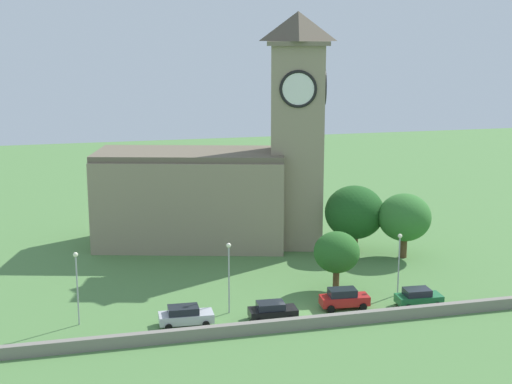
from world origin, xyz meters
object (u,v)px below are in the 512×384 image
object	(u,v)px
streetlamp_west_mid	(229,266)
car_black	(272,311)
church	(221,178)
car_red	(344,298)
car_green	(418,297)
tree_churchyard	(337,252)
streetlamp_west_end	(77,276)
car_silver	(185,316)
tree_riverside_west	(405,218)
tree_by_tower	(355,212)
streetlamp_central	(399,254)

from	to	relation	value
streetlamp_west_mid	car_black	bearing A→B (deg)	-37.23
church	car_red	world-z (taller)	church
car_black	car_green	distance (m)	14.27
tree_churchyard	church	bearing A→B (deg)	111.96
church	car_black	world-z (taller)	church
streetlamp_west_end	car_black	bearing A→B (deg)	-10.27
streetlamp_west_mid	church	bearing A→B (deg)	80.14
car_green	car_red	bearing A→B (deg)	169.78
church	streetlamp_west_mid	xyz separation A→B (m)	(-3.89, -22.40, -3.68)
car_silver	tree_churchyard	xyz separation A→B (m)	(15.99, 5.18, 3.10)
car_black	car_green	world-z (taller)	car_green
church	car_silver	size ratio (longest dim) A/B	5.93
church	tree_riverside_west	bearing A→B (deg)	-28.67
car_black	tree_churchyard	bearing A→B (deg)	35.35
car_green	tree_churchyard	bearing A→B (deg)	135.40
car_green	streetlamp_west_end	world-z (taller)	streetlamp_west_end
streetlamp_west_mid	tree_churchyard	xyz separation A→B (m)	(11.62, 3.23, -0.51)
streetlamp_west_end	streetlamp_west_mid	xyz separation A→B (m)	(13.49, -0.47, 0.00)
car_red	car_green	xyz separation A→B (m)	(7.00, -1.26, -0.08)
car_black	streetlamp_west_end	xyz separation A→B (m)	(-16.90, 3.06, 3.65)
church	car_silver	bearing A→B (deg)	-108.74
car_silver	streetlamp_west_mid	bearing A→B (deg)	24.05
car_black	car_red	xyz separation A→B (m)	(7.27, 1.12, 0.12)
church	tree_riverside_west	distance (m)	22.07
church	streetlamp_west_end	world-z (taller)	church
church	car_red	xyz separation A→B (m)	(6.79, -23.88, -7.22)
car_red	streetlamp_west_mid	xyz separation A→B (m)	(-10.68, 1.48, 3.53)
car_green	tree_by_tower	world-z (taller)	tree_by_tower
streetlamp_west_end	tree_by_tower	distance (m)	35.06
car_silver	streetlamp_central	world-z (taller)	streetlamp_central
church	car_green	size ratio (longest dim) A/B	6.58
church	car_green	distance (m)	29.59
tree_by_tower	car_green	bearing A→B (deg)	-91.86
streetlamp_west_end	tree_riverside_west	bearing A→B (deg)	17.46
car_green	car_black	bearing A→B (deg)	179.41
car_red	streetlamp_central	distance (m)	7.50
tree_churchyard	car_silver	bearing A→B (deg)	-162.05
streetlamp_west_end	streetlamp_west_mid	bearing A→B (deg)	-1.99
tree_by_tower	tree_riverside_west	xyz separation A→B (m)	(4.75, -3.37, -0.08)
car_green	tree_churchyard	xyz separation A→B (m)	(-6.05, 5.97, 3.10)
church	tree_riverside_west	xyz separation A→B (m)	(19.12, -10.45, -3.47)
streetlamp_central	streetlamp_west_end	bearing A→B (deg)	-179.77
car_black	tree_by_tower	distance (m)	23.60
church	streetlamp_west_end	bearing A→B (deg)	-128.39
car_black	car_red	distance (m)	7.35
car_black	streetlamp_west_mid	distance (m)	5.63
car_red	car_black	bearing A→B (deg)	-171.27
streetlamp_west_mid	tree_by_tower	xyz separation A→B (m)	(18.26, 15.32, 0.29)
tree_churchyard	streetlamp_west_end	bearing A→B (deg)	-173.72
car_silver	tree_churchyard	world-z (taller)	tree_churchyard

